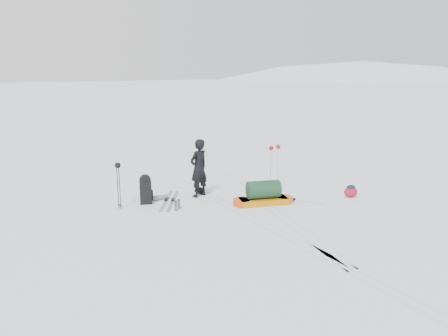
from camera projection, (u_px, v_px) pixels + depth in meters
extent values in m
plane|color=white|center=(220.00, 202.00, 12.30)|extent=(200.00, 200.00, 0.00)
ellipsoid|color=silver|center=(345.00, 305.00, 146.87)|extent=(256.00, 192.00, 160.00)
cube|color=silver|center=(217.00, 202.00, 12.25)|extent=(1.40, 17.97, 0.01)
cube|color=silver|center=(224.00, 201.00, 12.36)|extent=(1.40, 17.97, 0.01)
cube|color=silver|center=(229.00, 180.00, 14.60)|extent=(2.09, 13.88, 0.01)
cube|color=silver|center=(235.00, 180.00, 14.70)|extent=(2.09, 13.88, 0.01)
imported|color=black|center=(199.00, 168.00, 12.65)|extent=(0.73, 0.61, 1.70)
cube|color=#CB730B|center=(263.00, 201.00, 12.12)|extent=(1.44, 0.85, 0.17)
cylinder|color=#DE5B0D|center=(284.00, 199.00, 12.26)|extent=(0.59, 0.59, 0.17)
cylinder|color=#E03F0D|center=(242.00, 202.00, 11.99)|extent=(0.59, 0.59, 0.17)
cylinder|color=#16321F|center=(263.00, 189.00, 12.05)|extent=(0.99, 0.68, 0.49)
cube|color=black|center=(146.00, 192.00, 12.09)|extent=(0.37, 0.30, 0.64)
cylinder|color=black|center=(145.00, 181.00, 12.02)|extent=(0.36, 0.29, 0.31)
cube|color=black|center=(152.00, 195.00, 12.17)|extent=(0.11, 0.18, 0.28)
cylinder|color=gray|center=(160.00, 197.00, 12.50)|extent=(0.51, 0.14, 0.14)
cylinder|color=black|center=(118.00, 187.00, 11.64)|extent=(0.02, 0.02, 1.17)
cylinder|color=black|center=(120.00, 188.00, 11.60)|extent=(0.02, 0.02, 1.17)
torus|color=black|center=(119.00, 205.00, 11.75)|extent=(0.09, 0.09, 0.01)
torus|color=black|center=(121.00, 205.00, 11.71)|extent=(0.09, 0.09, 0.01)
sphere|color=black|center=(118.00, 165.00, 11.48)|extent=(0.16, 0.16, 0.16)
cylinder|color=#B8BABF|center=(271.00, 170.00, 13.32)|extent=(0.03, 0.03, 1.30)
cylinder|color=silver|center=(278.00, 168.00, 13.51)|extent=(0.03, 0.03, 1.30)
torus|color=silver|center=(270.00, 187.00, 13.44)|extent=(0.12, 0.12, 0.01)
torus|color=#AFB3B6|center=(277.00, 185.00, 13.63)|extent=(0.12, 0.12, 0.01)
sphere|color=maroon|center=(271.00, 148.00, 13.16)|extent=(0.14, 0.14, 0.14)
sphere|color=maroon|center=(278.00, 147.00, 13.35)|extent=(0.14, 0.14, 0.14)
cube|color=gray|center=(173.00, 201.00, 12.39)|extent=(0.97, 1.73, 0.02)
cube|color=#9A9EA2|center=(166.00, 201.00, 12.39)|extent=(0.97, 1.73, 0.02)
cube|color=black|center=(173.00, 200.00, 12.38)|extent=(0.15, 0.20, 0.05)
cube|color=black|center=(166.00, 199.00, 12.39)|extent=(0.15, 0.20, 0.05)
cube|color=silver|center=(291.00, 202.00, 12.32)|extent=(1.12, 1.43, 0.02)
cube|color=#B8BCBF|center=(292.00, 200.00, 12.47)|extent=(1.12, 1.43, 0.02)
cube|color=black|center=(291.00, 200.00, 12.31)|extent=(0.16, 0.18, 0.05)
cube|color=black|center=(293.00, 199.00, 12.46)|extent=(0.16, 0.18, 0.05)
torus|color=#569AD1|center=(259.00, 203.00, 12.13)|extent=(0.52, 0.52, 0.05)
torus|color=#5792D4|center=(259.00, 202.00, 12.17)|extent=(0.40, 0.40, 0.04)
ellipsoid|color=maroon|center=(351.00, 192.00, 12.75)|extent=(0.45, 0.35, 0.30)
ellipsoid|color=black|center=(351.00, 187.00, 12.72)|extent=(0.29, 0.24, 0.15)
cylinder|color=#5A5C61|center=(176.00, 206.00, 11.52)|extent=(0.07, 0.07, 0.25)
cylinder|color=slate|center=(179.00, 204.00, 11.72)|extent=(0.07, 0.07, 0.23)
cylinder|color=black|center=(176.00, 201.00, 11.49)|extent=(0.06, 0.06, 0.03)
cylinder|color=black|center=(179.00, 200.00, 11.70)|extent=(0.06, 0.06, 0.03)
ellipsoid|color=black|center=(199.00, 190.00, 13.09)|extent=(0.37, 0.32, 0.20)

